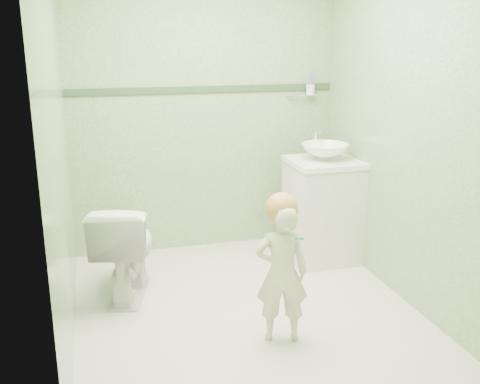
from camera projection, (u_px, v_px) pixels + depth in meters
name	position (u px, v px, depth m)	size (l,w,h in m)	color
ground	(246.00, 310.00, 3.66)	(2.50, 2.50, 0.00)	beige
room_shell	(247.00, 132.00, 3.33)	(2.50, 2.54, 2.40)	gray
trim_stripe	(204.00, 89.00, 4.44)	(2.20, 0.02, 0.05)	#2F4A31
vanity	(322.00, 212.00, 4.42)	(0.52, 0.50, 0.80)	beige
counter	(324.00, 162.00, 4.30)	(0.54, 0.52, 0.04)	white
basin	(325.00, 152.00, 4.28)	(0.37, 0.37, 0.13)	white
faucet	(316.00, 138.00, 4.43)	(0.03, 0.13, 0.18)	silver
cup_holder	(309.00, 89.00, 4.62)	(0.26, 0.07, 0.21)	silver
toilet	(126.00, 248.00, 3.80)	(0.39, 0.68, 0.69)	white
toddler	(282.00, 273.00, 3.21)	(0.31, 0.20, 0.85)	beige
hair_cap	(282.00, 209.00, 3.12)	(0.19, 0.19, 0.19)	#B27A45
teal_toothbrush	(298.00, 238.00, 3.01)	(0.11, 0.14, 0.08)	#0D8B6B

